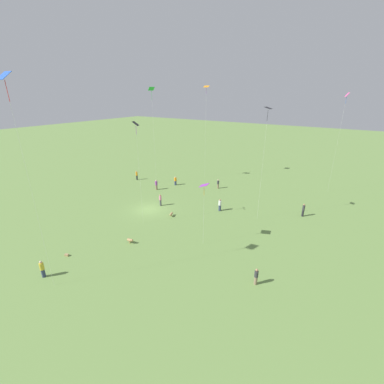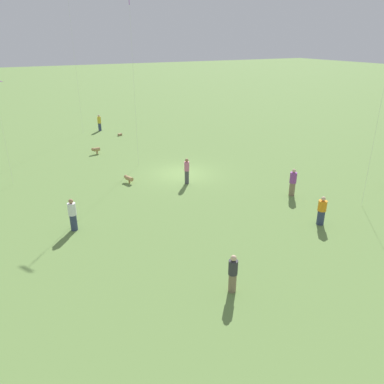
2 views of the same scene
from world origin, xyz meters
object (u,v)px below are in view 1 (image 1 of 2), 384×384
person_0 (156,185)px  person_2 (220,205)px  person_4 (137,175)px  dog_0 (171,214)px  kite_3 (7,92)px  kite_4 (346,102)px  person_5 (160,200)px  picnic_bag_0 (67,255)px  kite_0 (152,94)px  kite_1 (204,187)px  person_1 (218,184)px  kite_6 (267,116)px  kite_2 (206,91)px  person_8 (175,181)px  kite_5 (136,130)px  dog_1 (130,240)px  person_7 (256,277)px  person_6 (303,210)px  person_3 (42,269)px

person_0 → person_2: 13.53m
person_4 → dog_0: bearing=-58.3°
kite_3 → kite_4: kite_3 is taller
person_5 → picnic_bag_0: 15.44m
kite_0 → kite_1: (13.61, 18.67, -9.05)m
person_1 → kite_6: (7.60, 10.06, 12.64)m
person_5 → person_1: bearing=-63.1°
person_5 → kite_6: (-3.94, 13.77, 12.55)m
person_0 → dog_0: (7.00, 8.66, -0.56)m
kite_1 → kite_6: kite_6 is taller
kite_1 → kite_2: kite_2 is taller
person_0 → person_1: 10.98m
kite_1 → kite_6: size_ratio=0.50×
kite_2 → kite_6: size_ratio=1.19×
kite_6 → person_4: bearing=133.7°
kite_6 → dog_0: size_ratio=17.42×
picnic_bag_0 → person_8: bearing=-171.0°
kite_5 → dog_0: kite_5 is taller
person_2 → dog_0: (5.35, -4.77, -0.55)m
person_0 → kite_2: bearing=123.7°
kite_3 → dog_1: bearing=125.5°
person_5 → person_7: person_5 is taller
person_1 → kite_0: 19.30m
kite_2 → dog_1: 31.38m
person_6 → kite_3: 34.37m
kite_3 → kite_4: 43.07m
person_1 → kite_1: kite_1 is taller
person_5 → kite_5: size_ratio=0.14×
person_0 → dog_1: bearing=-9.9°
person_6 → kite_4: bearing=-74.8°
person_1 → kite_0: (3.41, -11.58, 15.05)m
kite_0 → kite_1: 24.81m
kite_0 → picnic_bag_0: kite_0 is taller
person_2 → kite_0: 22.60m
person_8 → person_0: bearing=-42.3°
person_0 → picnic_bag_0: 21.07m
kite_2 → dog_1: (26.43, 5.81, -15.89)m
person_7 → person_3: bearing=133.9°
person_8 → kite_6: (4.88, 17.53, 12.68)m
person_7 → kite_3: kite_3 is taller
person_7 → kite_2: kite_2 is taller
person_0 → dog_1: person_0 is taller
person_8 → kite_4: size_ratio=0.10×
person_1 → kite_0: size_ratio=0.10×
person_8 → person_5: bearing=-0.1°
person_6 → kite_4: (-12.84, 1.61, 13.78)m
person_8 → kite_1: 21.28m
kite_2 → kite_1: bearing=-23.7°
person_6 → kite_6: 14.09m
kite_0 → person_5: bearing=117.7°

